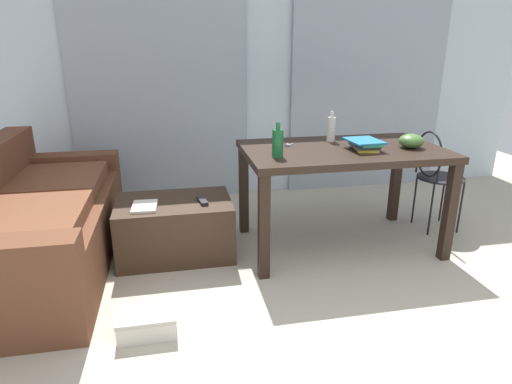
{
  "coord_description": "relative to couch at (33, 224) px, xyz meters",
  "views": [
    {
      "loc": [
        -0.98,
        -1.26,
        1.48
      ],
      "look_at": [
        -0.37,
        1.79,
        0.42
      ],
      "focal_mm": 30.49,
      "sensor_mm": 36.0,
      "label": 1
    }
  ],
  "objects": [
    {
      "name": "bowl",
      "position": [
        2.66,
        -0.18,
        0.5
      ],
      "size": [
        0.18,
        0.18,
        0.1
      ],
      "primitive_type": "ellipsoid",
      "color": "#477033",
      "rests_on": "craft_table"
    },
    {
      "name": "wall_back",
      "position": [
        1.94,
        1.36,
        0.97
      ],
      "size": [
        5.48,
        0.1,
        2.58
      ],
      "primitive_type": "cube",
      "color": "silver",
      "rests_on": "ground"
    },
    {
      "name": "curtains",
      "position": [
        1.94,
        1.28,
        0.87
      ],
      "size": [
        3.75,
        0.03,
        2.37
      ],
      "color": "#99A3AD",
      "rests_on": "ground"
    },
    {
      "name": "ground_plane",
      "position": [
        1.94,
        -0.58,
        -0.32
      ],
      "size": [
        7.41,
        7.41,
        0.0
      ],
      "primitive_type": "plane",
      "color": "#B2A893"
    },
    {
      "name": "couch",
      "position": [
        0.0,
        0.0,
        0.0
      ],
      "size": [
        0.9,
        1.98,
        0.82
      ],
      "color": "brown",
      "rests_on": "ground"
    },
    {
      "name": "bottle_near",
      "position": [
        1.65,
        -0.25,
        0.55
      ],
      "size": [
        0.08,
        0.08,
        0.23
      ],
      "color": "#195B2D",
      "rests_on": "craft_table"
    },
    {
      "name": "tv_remote_primary",
      "position": [
        1.15,
        -0.06,
        0.11
      ],
      "size": [
        0.07,
        0.18,
        0.02
      ],
      "primitive_type": "cube",
      "rotation": [
        0.0,
        0.0,
        0.15
      ],
      "color": "#232326",
      "rests_on": "coffee_table"
    },
    {
      "name": "coffee_table",
      "position": [
        0.95,
        0.0,
        -0.11
      ],
      "size": [
        0.82,
        0.56,
        0.41
      ],
      "color": "#382619",
      "rests_on": "ground"
    },
    {
      "name": "book_stack",
      "position": [
        2.31,
        -0.17,
        0.49
      ],
      "size": [
        0.24,
        0.28,
        0.07
      ],
      "color": "gold",
      "rests_on": "craft_table"
    },
    {
      "name": "scissors",
      "position": [
        1.81,
        0.06,
        0.45
      ],
      "size": [
        0.08,
        0.1,
        0.0
      ],
      "color": "#9EA0A5",
      "rests_on": "craft_table"
    },
    {
      "name": "magazine",
      "position": [
        0.75,
        -0.09,
        0.11
      ],
      "size": [
        0.18,
        0.24,
        0.02
      ],
      "primitive_type": "cube",
      "rotation": [
        0.0,
        0.0,
        -0.04
      ],
      "color": "silver",
      "rests_on": "coffee_table"
    },
    {
      "name": "bottle_far",
      "position": [
        2.17,
        0.14,
        0.55
      ],
      "size": [
        0.06,
        0.06,
        0.23
      ],
      "color": "beige",
      "rests_on": "craft_table"
    },
    {
      "name": "shoebox",
      "position": [
        0.77,
        -0.93,
        -0.25
      ],
      "size": [
        0.31,
        0.2,
        0.13
      ],
      "color": "beige",
      "rests_on": "ground"
    },
    {
      "name": "wire_chair",
      "position": [
        3.05,
        0.06,
        0.2
      ],
      "size": [
        0.37,
        0.38,
        0.83
      ],
      "color": "black",
      "rests_on": "ground"
    },
    {
      "name": "craft_table",
      "position": [
        2.18,
        -0.08,
        0.35
      ],
      "size": [
        1.44,
        0.87,
        0.77
      ],
      "color": "black",
      "rests_on": "ground"
    }
  ]
}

